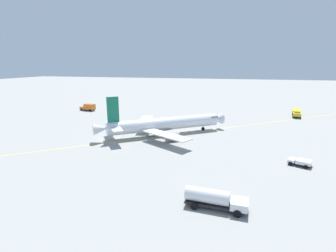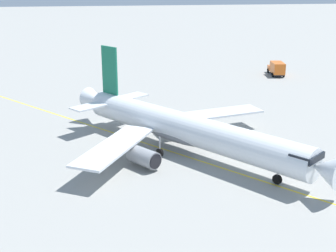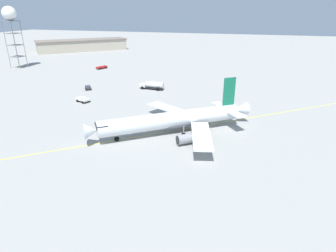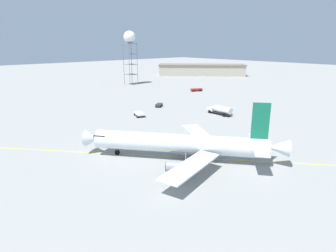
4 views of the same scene
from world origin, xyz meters
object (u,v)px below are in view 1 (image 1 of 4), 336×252
fire_tender_truck (297,112)px  catering_truck_truck (88,107)px  airliner_main (163,125)px  fuel_tanker_truck (214,198)px  pushback_tug_truck (300,162)px

fire_tender_truck → catering_truck_truck: bearing=-72.9°
fire_tender_truck → airliner_main: bearing=-37.7°
catering_truck_truck → fire_tender_truck: catering_truck_truck is taller
airliner_main → fuel_tanker_truck: size_ratio=3.75×
airliner_main → fuel_tanker_truck: airliner_main is taller
fuel_tanker_truck → catering_truck_truck: bearing=136.9°
airliner_main → fire_tender_truck: 60.17m
pushback_tug_truck → airliner_main: bearing=-2.3°
pushback_tug_truck → catering_truck_truck: 89.65m
airliner_main → fire_tender_truck: (44.45, 40.52, -1.59)m
fire_tender_truck → pushback_tug_truck: bearing=-0.7°
airliner_main → catering_truck_truck: (-43.74, 29.45, -1.47)m
airliner_main → fire_tender_truck: size_ratio=3.05×
fuel_tanker_truck → catering_truck_truck: 89.96m
pushback_tug_truck → fuel_tanker_truck: size_ratio=0.53×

